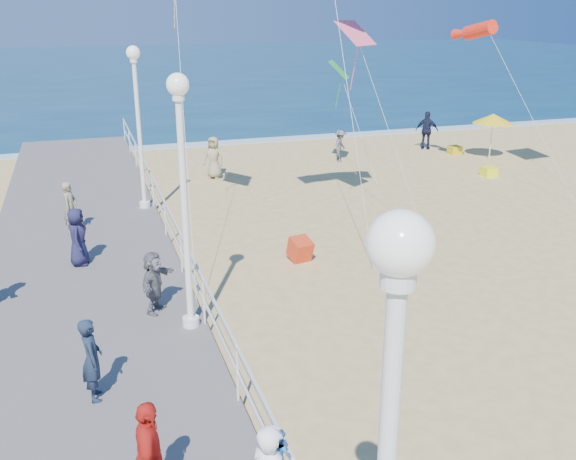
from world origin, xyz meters
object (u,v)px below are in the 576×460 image
object	(u,v)px
lamp_post_mid	(183,179)
spectator_0	(92,359)
beach_chair_left	(455,150)
beach_chair_right	(489,172)
beach_walker_a	(340,146)
spectator_6	(70,208)
spectator_5	(154,282)
box_kite	(300,251)
lamp_post_far	(138,111)
beach_walker_b	(427,130)
beach_umbrella	(493,119)
beach_walker_c	(214,158)
spectator_3	(149,457)
toddler_held	(279,454)
spectator_4	(78,237)

from	to	relation	value
lamp_post_mid	spectator_0	distance (m)	3.88
beach_chair_left	beach_chair_right	xyz separation A→B (m)	(-0.94, -4.20, 0.00)
beach_walker_a	spectator_6	bearing A→B (deg)	163.38
spectator_6	beach_chair_right	xyz separation A→B (m)	(16.94, 3.19, -0.99)
spectator_5	box_kite	distance (m)	5.24
beach_walker_a	beach_chair_left	size ratio (longest dim) A/B	2.74
lamp_post_far	beach_walker_b	bearing A→B (deg)	25.10
beach_umbrella	spectator_0	bearing A→B (deg)	-140.73
beach_walker_b	beach_chair_left	size ratio (longest dim) A/B	3.48
beach_walker_b	box_kite	world-z (taller)	beach_walker_b
beach_walker_c	beach_chair_right	size ratio (longest dim) A/B	3.21
lamp_post_far	beach_walker_a	bearing A→B (deg)	30.96
beach_chair_left	box_kite	bearing A→B (deg)	-137.47
beach_walker_a	beach_chair_left	bearing A→B (deg)	-52.05
spectator_0	spectator_3	bearing A→B (deg)	-169.82
lamp_post_far	beach_chair_right	distance (m)	15.04
spectator_5	beach_umbrella	distance (m)	21.04
beach_walker_b	beach_chair_left	xyz separation A→B (m)	(0.77, -1.45, -0.76)
spectator_3	spectator_5	xyz separation A→B (m)	(0.79, 6.04, -0.12)
lamp_post_mid	lamp_post_far	xyz separation A→B (m)	(0.00, 9.00, 0.00)
beach_walker_a	beach_chair_right	bearing A→B (deg)	-91.18
lamp_post_far	beach_chair_left	world-z (taller)	lamp_post_far
box_kite	beach_chair_right	bearing A→B (deg)	19.79
beach_chair_left	beach_walker_a	bearing A→B (deg)	177.30
beach_walker_b	beach_chair_left	distance (m)	1.81
beach_walker_c	beach_chair_right	distance (m)	11.72
lamp_post_far	spectator_6	size ratio (longest dim) A/B	3.37
lamp_post_far	beach_walker_b	world-z (taller)	lamp_post_far
spectator_0	beach_chair_left	world-z (taller)	spectator_0
spectator_3	beach_walker_b	distance (m)	26.52
spectator_5	beach_chair_right	xyz separation A→B (m)	(15.21, 9.33, -0.91)
beach_walker_b	beach_walker_c	xyz separation A→B (m)	(-11.39, -2.32, -0.07)
spectator_3	toddler_held	bearing A→B (deg)	-113.87
beach_walker_c	spectator_4	bearing A→B (deg)	-84.05
lamp_post_mid	beach_walker_a	size ratio (longest dim) A/B	3.53
spectator_0	spectator_6	distance (m)	9.22
box_kite	beach_chair_left	world-z (taller)	box_kite
spectator_4	beach_walker_a	size ratio (longest dim) A/B	1.03
spectator_0	beach_chair_right	size ratio (longest dim) A/B	2.78
spectator_6	beach_umbrella	xyz separation A→B (m)	(18.90, 5.99, 0.72)
spectator_0	spectator_5	world-z (taller)	spectator_0
lamp_post_far	beach_umbrella	bearing A→B (deg)	13.81
spectator_0	beach_walker_a	distance (m)	20.51
spectator_6	beach_umbrella	world-z (taller)	beach_umbrella
beach_umbrella	beach_chair_right	xyz separation A→B (m)	(-1.96, -2.80, -1.71)
lamp_post_mid	spectator_5	distance (m)	2.78
beach_umbrella	lamp_post_far	bearing A→B (deg)	-166.19
beach_walker_c	beach_umbrella	bearing A→B (deg)	34.65
lamp_post_far	lamp_post_mid	bearing A→B (deg)	-90.00
beach_walker_c	box_kite	size ratio (longest dim) A/B	2.94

